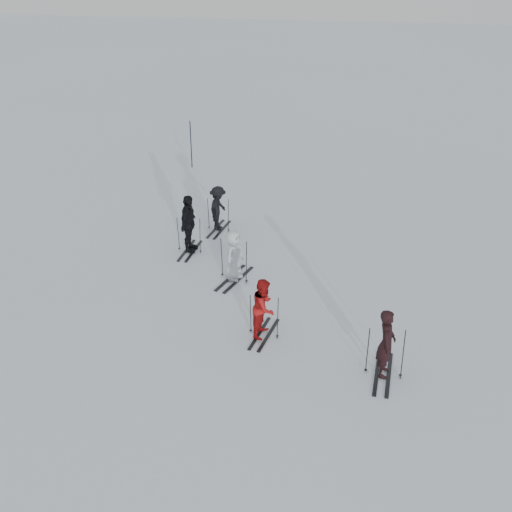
{
  "coord_description": "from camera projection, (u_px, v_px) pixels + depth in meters",
  "views": [
    {
      "loc": [
        2.5,
        -14.59,
        9.09
      ],
      "look_at": [
        0.0,
        1.0,
        1.0
      ],
      "focal_mm": 45.0,
      "sensor_mm": 36.0,
      "label": 1
    }
  ],
  "objects": [
    {
      "name": "skis_near_dark",
      "position": [
        385.0,
        351.0,
        14.36
      ],
      "size": [
        1.82,
        1.07,
        1.28
      ],
      "primitive_type": null,
      "rotation": [
        0.0,
        0.0,
        1.49
      ],
      "color": "black",
      "rests_on": "ground"
    },
    {
      "name": "skis_uphill_far",
      "position": [
        218.0,
        214.0,
        21.41
      ],
      "size": [
        1.71,
        1.08,
        1.17
      ],
      "primitive_type": null,
      "rotation": [
        0.0,
        0.0,
        1.42
      ],
      "color": "black",
      "rests_on": "ground"
    },
    {
      "name": "skier_uphill_far",
      "position": [
        218.0,
        209.0,
        21.33
      ],
      "size": [
        0.71,
        1.05,
        1.52
      ],
      "primitive_type": "imported",
      "rotation": [
        0.0,
        0.0,
        1.42
      ],
      "color": "black",
      "rests_on": "ground"
    },
    {
      "name": "skier_red",
      "position": [
        264.0,
        308.0,
        15.73
      ],
      "size": [
        0.72,
        0.85,
        1.55
      ],
      "primitive_type": "imported",
      "rotation": [
        0.0,
        0.0,
        1.38
      ],
      "color": "#9F1211",
      "rests_on": "ground"
    },
    {
      "name": "skis_red",
      "position": [
        264.0,
        315.0,
        15.82
      ],
      "size": [
        1.71,
        1.12,
        1.16
      ],
      "primitive_type": null,
      "rotation": [
        0.0,
        0.0,
        1.38
      ],
      "color": "black",
      "rests_on": "ground"
    },
    {
      "name": "skis_uphill_left",
      "position": [
        189.0,
        234.0,
        19.97
      ],
      "size": [
        1.67,
        0.98,
        1.17
      ],
      "primitive_type": null,
      "rotation": [
        0.0,
        0.0,
        1.49
      ],
      "color": "black",
      "rests_on": "ground"
    },
    {
      "name": "skier_uphill_left",
      "position": [
        189.0,
        224.0,
        19.82
      ],
      "size": [
        0.54,
        1.11,
        1.84
      ],
      "primitive_type": "imported",
      "rotation": [
        0.0,
        0.0,
        1.49
      ],
      "color": "black",
      "rests_on": "ground"
    },
    {
      "name": "skier_grey",
      "position": [
        234.0,
        256.0,
        18.28
      ],
      "size": [
        0.68,
        0.84,
        1.5
      ],
      "primitive_type": "imported",
      "rotation": [
        0.0,
        0.0,
        1.26
      ],
      "color": "silver",
      "rests_on": "ground"
    },
    {
      "name": "skier_near_dark",
      "position": [
        386.0,
        344.0,
        14.27
      ],
      "size": [
        0.45,
        0.64,
        1.67
      ],
      "primitive_type": "imported",
      "rotation": [
        0.0,
        0.0,
        1.49
      ],
      "color": "black",
      "rests_on": "ground"
    },
    {
      "name": "skis_grey",
      "position": [
        234.0,
        259.0,
        18.33
      ],
      "size": [
        2.0,
        1.45,
        1.31
      ],
      "primitive_type": null,
      "rotation": [
        0.0,
        0.0,
        1.26
      ],
      "color": "black",
      "rests_on": "ground"
    },
    {
      "name": "piste_marker",
      "position": [
        191.0,
        145.0,
        26.87
      ],
      "size": [
        0.05,
        0.05,
        2.0
      ],
      "primitive_type": "cylinder",
      "rotation": [
        0.0,
        0.0,
        0.22
      ],
      "color": "black",
      "rests_on": "ground"
    },
    {
      "name": "ground",
      "position": [
        250.0,
        306.0,
        17.32
      ],
      "size": [
        120.0,
        120.0,
        0.0
      ],
      "primitive_type": "plane",
      "color": "silver",
      "rests_on": "ground"
    }
  ]
}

